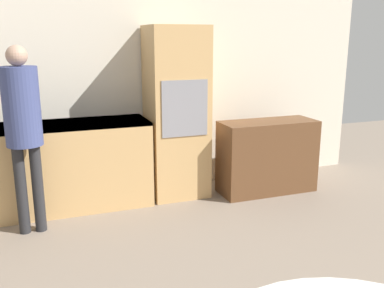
{
  "coord_description": "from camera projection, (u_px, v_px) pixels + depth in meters",
  "views": [
    {
      "loc": [
        -0.9,
        0.75,
        1.78
      ],
      "look_at": [
        0.0,
        3.21,
        1.12
      ],
      "focal_mm": 40.0,
      "sensor_mm": 36.0,
      "label": 1
    }
  ],
  "objects": [
    {
      "name": "oven_unit",
      "position": [
        176.0,
        113.0,
        4.8
      ],
      "size": [
        0.64,
        0.59,
        1.91
      ],
      "color": "tan",
      "rests_on": "ground_plane"
    },
    {
      "name": "wall_back",
      "position": [
        119.0,
        81.0,
        4.83
      ],
      "size": [
        6.23,
        0.05,
        2.6
      ],
      "color": "silver",
      "rests_on": "ground_plane"
    },
    {
      "name": "kitchen_counter",
      "position": [
        29.0,
        168.0,
        4.37
      ],
      "size": [
        2.47,
        0.6,
        0.92
      ],
      "color": "tan",
      "rests_on": "ground_plane"
    },
    {
      "name": "person_standing",
      "position": [
        23.0,
        119.0,
        3.78
      ],
      "size": [
        0.32,
        0.32,
        1.72
      ],
      "color": "#262628",
      "rests_on": "ground_plane"
    },
    {
      "name": "sideboard",
      "position": [
        267.0,
        157.0,
        5.0
      ],
      "size": [
        1.13,
        0.45,
        0.85
      ],
      "color": "brown",
      "rests_on": "ground_plane"
    }
  ]
}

